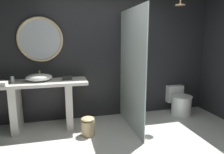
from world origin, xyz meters
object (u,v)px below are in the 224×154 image
(rain_shower_head, at_px, (180,3))
(toilet, at_px, (179,102))
(tumbler_cup, at_px, (12,79))
(waste_bin, at_px, (88,126))
(vessel_sink, at_px, (39,77))
(round_wall_mirror, at_px, (40,39))
(tissue_box, at_px, (67,78))

(rain_shower_head, relative_size, toilet, 0.46)
(tumbler_cup, bearing_deg, rain_shower_head, -4.50)
(rain_shower_head, bearing_deg, toilet, 41.20)
(rain_shower_head, distance_m, waste_bin, 2.76)
(vessel_sink, xyz_separation_m, round_wall_mirror, (0.04, 0.25, 0.66))
(tumbler_cup, xyz_separation_m, rain_shower_head, (3.01, -0.24, 1.32))
(vessel_sink, relative_size, rain_shower_head, 1.61)
(vessel_sink, relative_size, waste_bin, 1.40)
(round_wall_mirror, height_order, toilet, round_wall_mirror)
(waste_bin, bearing_deg, rain_shower_head, 8.51)
(tissue_box, bearing_deg, toilet, 0.04)
(tumbler_cup, relative_size, rain_shower_head, 0.38)
(tissue_box, relative_size, round_wall_mirror, 0.21)
(tumbler_cup, height_order, toilet, tumbler_cup)
(round_wall_mirror, bearing_deg, tissue_box, -28.96)
(waste_bin, bearing_deg, round_wall_mirror, 134.37)
(tumbler_cup, bearing_deg, tissue_box, 0.51)
(rain_shower_head, xyz_separation_m, waste_bin, (-1.79, -0.27, -2.09))
(round_wall_mirror, distance_m, toilet, 3.13)
(round_wall_mirror, relative_size, waste_bin, 2.53)
(vessel_sink, xyz_separation_m, tissue_box, (0.49, 0.01, -0.03))
(vessel_sink, xyz_separation_m, rain_shower_head, (2.57, -0.24, 1.31))
(tumbler_cup, bearing_deg, waste_bin, -22.47)
(vessel_sink, bearing_deg, toilet, 0.17)
(round_wall_mirror, bearing_deg, tumbler_cup, -151.78)
(tissue_box, distance_m, round_wall_mirror, 0.86)
(vessel_sink, relative_size, tumbler_cup, 4.25)
(vessel_sink, distance_m, waste_bin, 1.22)
(round_wall_mirror, xyz_separation_m, rain_shower_head, (2.53, -0.49, 0.65))
(tissue_box, bearing_deg, vessel_sink, -179.22)
(tumbler_cup, distance_m, tissue_box, 0.92)
(vessel_sink, height_order, waste_bin, vessel_sink)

